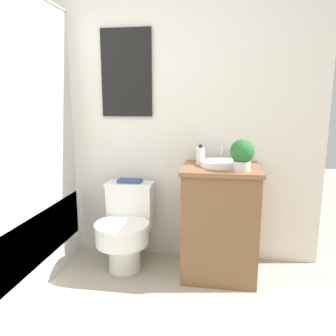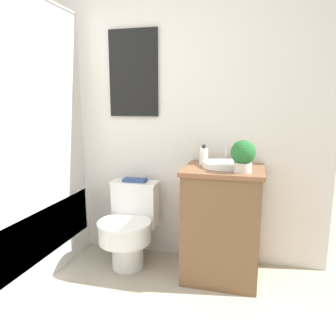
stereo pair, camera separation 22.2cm
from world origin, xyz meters
TOP-DOWN VIEW (x-y plane):
  - wall_back at (0.00, 1.87)m, footprint 3.09×0.07m
  - toilet at (0.04, 1.57)m, footprint 0.41×0.54m
  - vanity at (0.76, 1.58)m, footprint 0.56×0.51m
  - sink at (0.76, 1.60)m, footprint 0.31×0.34m
  - soap_bottle at (0.60, 1.66)m, footprint 0.06×0.06m
  - potted_plant at (0.90, 1.45)m, footprint 0.16×0.16m
  - book_on_tank at (0.04, 1.71)m, footprint 0.19×0.10m

SIDE VIEW (x-z plane):
  - toilet at x=0.04m, z-range 0.00..0.65m
  - vanity at x=0.76m, z-range 0.00..0.83m
  - book_on_tank at x=0.04m, z-range 0.65..0.67m
  - sink at x=0.76m, z-range 0.78..0.91m
  - soap_bottle at x=0.60m, z-range 0.82..0.96m
  - potted_plant at x=0.90m, z-range 0.83..1.05m
  - wall_back at x=0.00m, z-range 0.00..2.50m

